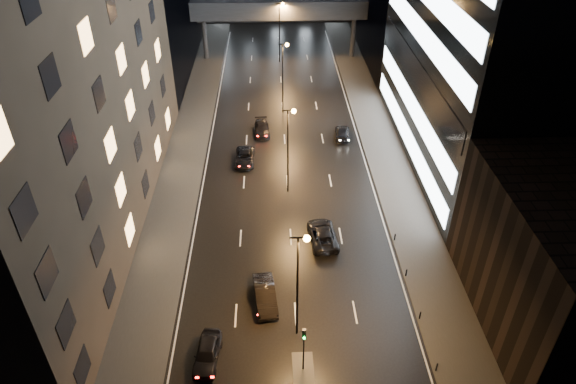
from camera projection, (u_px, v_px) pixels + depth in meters
The scene contains 18 objects.
ground at pixel (285, 139), 67.52m from camera, with size 160.00×160.00×0.00m, color black.
sidewalk_left at pixel (184, 160), 63.01m from camera, with size 5.00×110.00×0.15m, color #383533.
sidewalk_right at pixel (386, 156), 63.76m from camera, with size 5.00×110.00×0.15m, color #383533.
building_left at pixel (17, 26), 42.29m from camera, with size 15.00×48.00×40.00m, color #2D2319.
building_right_low at pixel (557, 263), 39.29m from camera, with size 10.00×18.00×12.00m, color black.
skybridge at pixel (279, 10), 87.31m from camera, with size 30.00×3.00×10.00m.
traffic_signal_near at pixel (304, 343), 36.68m from camera, with size 0.28×0.34×4.40m.
bollard_row at pixel (428, 341), 40.13m from camera, with size 0.12×25.12×0.90m.
streetlight_near at pixel (300, 274), 37.60m from camera, with size 1.45×0.50×10.15m.
streetlight_mid_a at pixel (289, 141), 53.98m from camera, with size 1.45×0.50×10.15m.
streetlight_mid_b at pixel (284, 69), 70.35m from camera, with size 1.45×0.50×10.15m.
streetlight_far at pixel (280, 25), 86.73m from camera, with size 1.45×0.50×10.15m.
car_away_a at pixel (207, 353), 38.81m from camera, with size 1.77×4.39×1.50m, color black.
car_away_b at pixel (265, 295), 43.61m from camera, with size 1.71×4.90×1.61m, color black.
car_away_c at pixel (245, 157), 62.36m from camera, with size 2.30×4.99×1.39m, color black.
car_away_d at pixel (262, 129), 68.48m from camera, with size 1.92×4.72×1.37m, color black.
car_toward_a at pixel (323, 234), 50.28m from camera, with size 2.51×5.45×1.51m, color black.
car_toward_b at pixel (342, 133), 67.59m from camera, with size 1.84×4.52×1.31m, color black.
Camera 1 is at (-1.70, -19.30, 32.99)m, focal length 32.00 mm.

